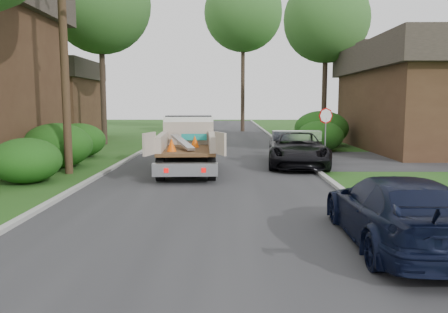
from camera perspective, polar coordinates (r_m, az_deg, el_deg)
ground at (r=11.86m, az=-2.50°, el=-6.13°), size 120.00×120.00×0.00m
road at (r=21.71m, az=-1.11°, el=-0.12°), size 8.00×90.00×0.02m
curb_left at (r=22.20m, az=-11.75°, el=0.04°), size 0.20×90.00×0.12m
curb_right at (r=21.97m, az=9.64°, el=0.02°), size 0.20×90.00×0.12m
stop_sign at (r=21.06m, az=13.13°, el=4.32°), size 0.71×0.32×2.48m
utility_pole at (r=17.78m, az=-20.22°, el=14.59°), size 2.42×1.25×10.00m
house_left_far at (r=36.39m, az=-22.47°, el=7.03°), size 7.56×7.56×6.00m
house_right at (r=28.38m, az=26.62°, el=7.20°), size 9.72×12.96×6.20m
hedge_left_a at (r=16.17m, az=-24.42°, el=-0.48°), size 2.34×2.34×1.53m
hedge_left_b at (r=19.47m, az=-20.93°, el=1.35°), size 2.86×2.86×1.87m
hedge_left_c at (r=22.85m, az=-18.43°, el=2.01°), size 2.60×2.60×1.70m
hedge_right_a at (r=25.14m, az=12.43°, el=2.63°), size 2.60×2.60×1.70m
hedge_right_b at (r=28.20m, az=12.59°, el=3.60°), size 3.38×3.38×2.21m
tree_left_far at (r=30.33m, az=-15.87°, el=18.71°), size 6.40×6.40×12.20m
tree_right_far at (r=32.79m, az=13.22°, el=16.98°), size 6.00×6.00×11.50m
tree_center_far at (r=42.38m, az=2.52°, el=18.27°), size 7.20×7.20×14.60m
flatbed_truck at (r=17.89m, az=-4.68°, el=2.13°), size 2.71×5.87×2.18m
black_pickup at (r=18.94m, az=9.58°, el=0.96°), size 2.94×5.48×1.46m
navy_suv at (r=8.90m, az=21.58°, el=-6.62°), size 1.99×4.68×1.35m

